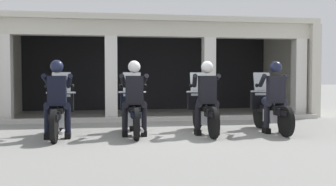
% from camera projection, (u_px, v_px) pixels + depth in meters
% --- Properties ---
extents(ground_plane, '(80.00, 80.00, 0.00)m').
position_uv_depth(ground_plane, '(152.00, 118.00, 11.53)').
color(ground_plane, gray).
extents(station_building, '(9.74, 4.00, 3.00)m').
position_uv_depth(station_building, '(153.00, 57.00, 13.26)').
color(station_building, black).
rests_on(station_building, ground).
extents(kerb_strip, '(9.24, 0.24, 0.12)m').
position_uv_depth(kerb_strip, '(163.00, 119.00, 10.90)').
color(kerb_strip, '#B7B5AD').
rests_on(kerb_strip, ground).
extents(motorcycle_far_left, '(0.62, 2.04, 1.35)m').
position_uv_depth(motorcycle_far_left, '(59.00, 113.00, 8.08)').
color(motorcycle_far_left, black).
rests_on(motorcycle_far_left, ground).
extents(police_officer_far_left, '(0.63, 0.61, 1.58)m').
position_uv_depth(police_officer_far_left, '(57.00, 92.00, 7.78)').
color(police_officer_far_left, black).
rests_on(police_officer_far_left, ground).
extents(motorcycle_center_left, '(0.62, 2.04, 1.35)m').
position_uv_depth(motorcycle_center_left, '(133.00, 111.00, 8.40)').
color(motorcycle_center_left, black).
rests_on(motorcycle_center_left, ground).
extents(police_officer_center_left, '(0.63, 0.61, 1.58)m').
position_uv_depth(police_officer_center_left, '(134.00, 92.00, 8.10)').
color(police_officer_center_left, black).
rests_on(police_officer_center_left, ground).
extents(motorcycle_center_right, '(0.62, 2.04, 1.35)m').
position_uv_depth(motorcycle_center_right, '(204.00, 110.00, 8.60)').
color(motorcycle_center_right, black).
rests_on(motorcycle_center_right, ground).
extents(police_officer_center_right, '(0.63, 0.61, 1.58)m').
position_uv_depth(police_officer_center_right, '(207.00, 91.00, 8.30)').
color(police_officer_center_right, black).
rests_on(police_officer_center_right, ground).
extents(motorcycle_far_right, '(0.62, 2.04, 1.35)m').
position_uv_depth(motorcycle_far_right, '(270.00, 109.00, 8.84)').
color(motorcycle_far_right, black).
rests_on(motorcycle_far_right, ground).
extents(police_officer_far_right, '(0.63, 0.61, 1.58)m').
position_uv_depth(police_officer_far_right, '(275.00, 91.00, 8.54)').
color(police_officer_far_right, black).
rests_on(police_officer_far_right, ground).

